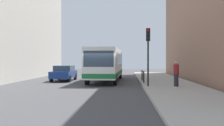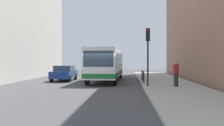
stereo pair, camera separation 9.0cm
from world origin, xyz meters
name	(u,v)px [view 1 (the left image)]	position (x,y,z in m)	size (l,w,h in m)	color
ground_plane	(100,86)	(0.00, 0.00, 0.00)	(80.00, 80.00, 0.00)	#424244
sidewalk	(171,85)	(5.40, 0.00, 0.07)	(4.40, 40.00, 0.15)	#ADA89E
bus	(106,63)	(0.12, 4.82, 1.73)	(2.84, 11.09, 3.00)	white
car_beside_bus	(64,73)	(-3.98, 4.95, 0.78)	(1.89, 4.42, 1.48)	navy
traffic_light	(148,46)	(3.55, -1.45, 3.01)	(0.28, 0.33, 4.10)	black
bollard_near	(144,77)	(3.45, 1.58, 0.62)	(0.11, 0.11, 0.95)	black
bollard_mid	(142,75)	(3.45, 3.83, 0.62)	(0.11, 0.11, 0.95)	black
pedestrian_near_signal	(176,74)	(5.52, -1.44, 1.04)	(0.38, 0.38, 1.78)	#26262D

